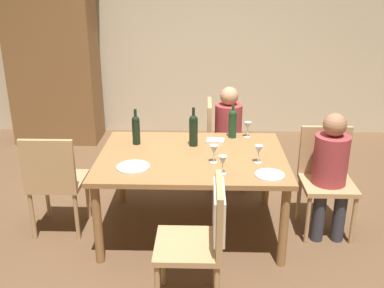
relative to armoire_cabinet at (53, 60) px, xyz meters
name	(u,v)px	position (x,y,z in m)	size (l,w,h in m)	color
ground_plane	(192,229)	(1.89, -2.33, -1.10)	(10.00, 10.00, 0.00)	brown
rear_room_partition	(198,37)	(1.89, 0.45, 0.25)	(6.40, 0.12, 2.70)	beige
armoire_cabinet	(53,60)	(0.00, 0.00, 0.00)	(1.18, 0.62, 2.18)	brown
dining_table	(192,163)	(1.89, -2.33, -0.45)	(1.57, 1.15, 0.72)	olive
chair_right_end	(326,173)	(3.05, -2.24, -0.56)	(0.44, 0.44, 0.92)	tan
chair_far_right	(220,138)	(2.15, -1.37, -0.56)	(0.44, 0.44, 0.92)	tan
chair_left_end	(54,178)	(0.72, -2.41, -0.56)	(0.44, 0.44, 0.92)	tan
chair_near	(207,228)	(2.01, -3.28, -0.50)	(0.46, 0.44, 0.92)	tan
person_woman_host	(331,167)	(3.05, -2.35, -0.46)	(0.29, 0.33, 1.10)	#33333D
person_man_bearded	(231,129)	(2.27, -1.37, -0.47)	(0.32, 0.28, 1.08)	#33333D
wine_bottle_tall_green	(193,129)	(1.89, -2.10, -0.22)	(0.08, 0.08, 0.35)	black
wine_bottle_dark_red	(136,129)	(1.38, -2.07, -0.23)	(0.07, 0.07, 0.32)	black
wine_bottle_short_olive	(233,123)	(2.25, -1.87, -0.23)	(0.08, 0.08, 0.31)	#19381E
wine_glass_near_left	(214,150)	(2.07, -2.48, -0.27)	(0.07, 0.07, 0.15)	silver
wine_glass_centre	(248,126)	(2.39, -1.87, -0.27)	(0.07, 0.07, 0.15)	silver
wine_glass_near_right	(223,161)	(2.13, -2.70, -0.27)	(0.07, 0.07, 0.15)	silver
wine_glass_far	(259,151)	(2.43, -2.48, -0.27)	(0.07, 0.07, 0.15)	silver
dinner_plate_host	(133,167)	(1.43, -2.60, -0.37)	(0.26, 0.26, 0.01)	silver
dinner_plate_guest_left	(270,175)	(2.49, -2.72, -0.37)	(0.23, 0.23, 0.01)	white
folded_napkin	(215,141)	(2.09, -2.02, -0.36)	(0.16, 0.12, 0.03)	beige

